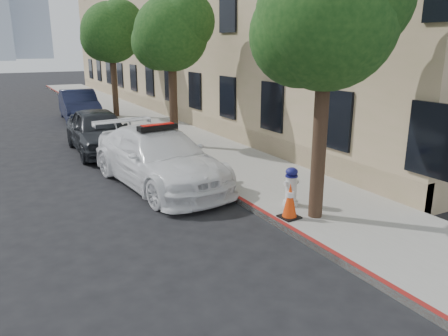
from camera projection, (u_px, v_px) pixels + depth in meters
name	position (u px, v px, depth m)	size (l,w,h in m)	color
ground	(158.00, 216.00, 9.94)	(120.00, 120.00, 0.00)	black
sidewalk	(155.00, 128.00, 20.03)	(3.20, 50.00, 0.15)	gray
curb_strip	(122.00, 131.00, 19.31)	(0.12, 50.00, 0.15)	maroon
building	(213.00, 23.00, 25.49)	(8.00, 36.00, 10.00)	tan
tree_near	(329.00, 17.00, 8.43)	(2.92, 2.82, 5.62)	black
tree_mid	(172.00, 33.00, 15.22)	(2.77, 2.64, 5.43)	black
tree_far	(112.00, 32.00, 21.91)	(3.10, 3.00, 5.81)	black
police_car	(159.00, 157.00, 11.97)	(2.76, 5.59, 1.71)	white
parked_car_mid	(99.00, 131.00, 15.71)	(1.85, 4.60, 1.57)	black
parked_car_far	(79.00, 105.00, 22.40)	(1.63, 4.68, 1.54)	black
fire_hydrant	(291.00, 187.00, 10.08)	(0.37, 0.35, 0.91)	silver
traffic_cone	(290.00, 201.00, 9.36)	(0.43, 0.43, 0.78)	black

